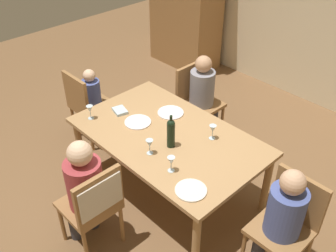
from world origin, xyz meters
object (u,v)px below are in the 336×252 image
at_px(person_man_bearded, 203,93).
at_px(wine_glass_near_right, 90,110).
at_px(dining_table, 168,140).
at_px(chair_near, 95,202).
at_px(person_man_guest, 282,218).
at_px(chair_far_left, 196,97).
at_px(wine_glass_far, 150,144).
at_px(chair_right_end, 288,220).
at_px(wine_glass_centre, 213,129).
at_px(dinner_plate_guest_left, 138,122).
at_px(wine_bottle_tall_green, 171,132).
at_px(dinner_plate_guest_right, 191,190).
at_px(chair_left_end, 86,103).
at_px(handbag, 119,118).
at_px(wine_glass_near_left, 171,161).
at_px(person_child_small, 94,98).
at_px(dinner_plate_host, 171,113).
at_px(person_woman_host, 84,187).

height_order(person_man_bearded, wine_glass_near_right, person_man_bearded).
distance_m(dining_table, chair_near, 0.96).
xyz_separation_m(chair_near, person_man_guest, (1.17, 0.92, 0.04)).
bearing_deg(chair_far_left, wine_glass_far, 25.20).
relative_size(chair_right_end, wine_glass_centre, 6.17).
height_order(wine_glass_far, dinner_plate_guest_left, wine_glass_far).
xyz_separation_m(chair_right_end, wine_bottle_tall_green, (-1.15, -0.19, 0.35)).
xyz_separation_m(chair_right_end, person_man_bearded, (-1.69, 0.86, 0.10)).
distance_m(wine_glass_far, dinner_plate_guest_right, 0.59).
relative_size(chair_far_left, person_man_bearded, 0.84).
xyz_separation_m(dining_table, wine_glass_far, (0.09, -0.31, 0.18)).
relative_size(wine_glass_near_right, wine_glass_far, 1.00).
bearing_deg(wine_glass_far, chair_left_end, 170.81).
height_order(wine_glass_far, dinner_plate_guest_right, wine_glass_far).
xyz_separation_m(chair_right_end, wine_glass_centre, (-0.97, 0.17, 0.30)).
bearing_deg(wine_glass_centre, handbag, 176.75).
xyz_separation_m(chair_near, wine_glass_near_right, (-0.86, 0.57, 0.24)).
relative_size(chair_far_left, handbag, 3.29).
height_order(person_man_bearded, handbag, person_man_bearded).
bearing_deg(wine_bottle_tall_green, person_man_bearded, 116.94).
xyz_separation_m(chair_near, handbag, (-1.42, 1.29, -0.48)).
relative_size(chair_near, wine_glass_near_left, 6.17).
bearing_deg(chair_right_end, chair_near, 41.31).
bearing_deg(person_child_small, wine_glass_centre, 8.15).
bearing_deg(person_child_small, wine_glass_near_left, -12.04).
relative_size(chair_right_end, wine_bottle_tall_green, 2.75).
xyz_separation_m(wine_glass_near_left, wine_glass_far, (-0.30, 0.02, 0.00)).
relative_size(chair_near, wine_bottle_tall_green, 2.75).
relative_size(chair_far_left, dinner_plate_host, 3.42).
bearing_deg(wine_bottle_tall_green, dinner_plate_guest_left, 177.63).
bearing_deg(person_woman_host, person_man_guest, -55.23).
distance_m(dining_table, chair_far_left, 1.08).
bearing_deg(person_man_bearded, wine_glass_near_left, 31.24).
distance_m(person_man_guest, person_child_small, 2.60).
height_order(wine_glass_near_left, dinner_plate_guest_left, wine_glass_near_left).
distance_m(person_man_bearded, wine_glass_near_right, 1.38).
bearing_deg(dinner_plate_guest_left, wine_glass_far, -27.51).
bearing_deg(person_man_guest, dinner_plate_host, -10.97).
bearing_deg(handbag, dining_table, -15.09).
bearing_deg(person_man_guest, chair_far_left, -28.35).
relative_size(dining_table, chair_right_end, 2.00).
bearing_deg(wine_bottle_tall_green, chair_left_end, 179.42).
bearing_deg(wine_glass_near_right, dinner_plate_host, 52.96).
bearing_deg(wine_glass_centre, dinner_plate_host, 178.37).
bearing_deg(dining_table, chair_right_end, 3.84).
xyz_separation_m(wine_glass_near_right, handbag, (-0.56, 0.73, -0.72)).
bearing_deg(person_man_bearded, chair_near, 15.14).
height_order(dining_table, wine_glass_far, wine_glass_far).
relative_size(wine_bottle_tall_green, handbag, 1.19).
xyz_separation_m(chair_far_left, wine_glass_near_left, (0.89, -1.28, 0.30)).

